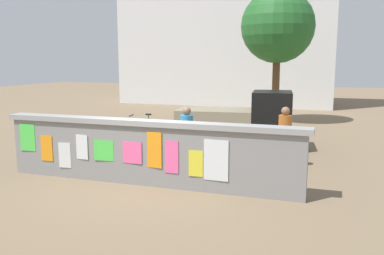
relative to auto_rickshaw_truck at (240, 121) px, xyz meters
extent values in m
plane|color=#7A664C|center=(-1.19, 3.44, -0.90)|extent=(60.00, 60.00, 0.00)
cube|color=gray|center=(-1.19, -4.56, -0.22)|extent=(7.06, 0.30, 1.37)
cube|color=gray|center=(-1.19, -4.56, 0.53)|extent=(7.26, 0.42, 0.12)
cube|color=#4CD84C|center=(-4.32, -4.72, 0.03)|extent=(0.43, 0.03, 0.67)
cube|color=orange|center=(-3.77, -4.72, -0.21)|extent=(0.33, 0.01, 0.63)
cube|color=silver|center=(-3.27, -4.72, -0.34)|extent=(0.32, 0.03, 0.61)
cube|color=silver|center=(-2.77, -4.72, -0.11)|extent=(0.32, 0.03, 0.58)
cube|color=#4CD84C|center=(-2.19, -4.72, -0.15)|extent=(0.50, 0.03, 0.48)
cube|color=#F9599E|center=(-1.46, -4.72, -0.15)|extent=(0.48, 0.03, 0.49)
cube|color=orange|center=(-0.92, -4.72, -0.05)|extent=(0.35, 0.03, 0.80)
cube|color=#F9599E|center=(-0.51, -4.72, -0.17)|extent=(0.31, 0.01, 0.72)
cube|color=yellow|center=(0.05, -4.72, -0.27)|extent=(0.32, 0.03, 0.57)
cube|color=silver|center=(0.49, -4.72, -0.17)|extent=(0.54, 0.02, 0.88)
cylinder|color=black|center=(1.01, 0.78, -0.55)|extent=(0.72, 0.28, 0.70)
cylinder|color=black|center=(1.16, -0.51, -0.55)|extent=(0.72, 0.28, 0.70)
cylinder|color=black|center=(-1.48, 0.48, -0.55)|extent=(0.72, 0.28, 0.70)
cylinder|color=black|center=(-1.32, -0.81, -0.55)|extent=(0.72, 0.28, 0.70)
cube|color=black|center=(0.99, 0.12, 0.20)|extent=(1.37, 1.63, 1.50)
cube|color=gray|center=(-0.80, -0.10, -0.10)|extent=(2.56, 1.78, 0.90)
cylinder|color=black|center=(-3.90, -2.56, -0.60)|extent=(0.61, 0.19, 0.60)
cylinder|color=black|center=(-2.61, -2.36, -0.60)|extent=(0.61, 0.21, 0.60)
cube|color=black|center=(-3.26, -2.46, -0.32)|extent=(1.03, 0.40, 0.32)
cube|color=black|center=(-3.06, -2.43, -0.14)|extent=(0.59, 0.31, 0.10)
cube|color=#262626|center=(-3.80, -2.55, -0.05)|extent=(0.13, 0.56, 0.03)
cylinder|color=black|center=(-4.00, 0.12, -0.57)|extent=(0.66, 0.15, 0.66)
cylinder|color=black|center=(-2.97, 0.30, -0.57)|extent=(0.66, 0.15, 0.66)
cube|color=#197233|center=(-3.49, 0.21, -0.39)|extent=(0.94, 0.20, 0.06)
cylinder|color=#197233|center=(-3.34, 0.23, -0.17)|extent=(0.03, 0.03, 0.40)
cube|color=black|center=(-3.34, 0.23, 0.03)|extent=(0.21, 0.11, 0.05)
cube|color=black|center=(-3.95, 0.13, -0.02)|extent=(0.11, 0.44, 0.03)
cylinder|color=black|center=(0.23, -3.23, -0.57)|extent=(0.66, 0.11, 0.66)
cylinder|color=black|center=(1.28, -3.34, -0.57)|extent=(0.66, 0.11, 0.66)
cube|color=black|center=(0.76, -3.28, -0.39)|extent=(0.95, 0.14, 0.06)
cylinder|color=black|center=(0.90, -3.30, -0.17)|extent=(0.03, 0.03, 0.40)
cube|color=black|center=(0.90, -3.30, 0.03)|extent=(0.21, 0.10, 0.05)
cube|color=black|center=(0.28, -3.24, -0.02)|extent=(0.08, 0.44, 0.03)
cylinder|color=#338CBF|center=(-0.73, -2.84, -0.50)|extent=(0.12, 0.12, 0.80)
cylinder|color=#338CBF|center=(-0.91, -2.86, -0.50)|extent=(0.12, 0.12, 0.80)
cylinder|color=#338CBF|center=(-0.82, -2.85, 0.20)|extent=(0.37, 0.37, 0.60)
sphere|color=#8C664C|center=(-0.82, -2.85, 0.61)|extent=(0.22, 0.22, 0.22)
cylinder|color=#3F994C|center=(1.61, -1.96, -0.50)|extent=(0.12, 0.12, 0.80)
cylinder|color=#3F994C|center=(1.63, -2.14, -0.50)|extent=(0.12, 0.12, 0.80)
cylinder|color=#BF6626|center=(1.62, -2.05, 0.20)|extent=(0.37, 0.37, 0.60)
sphere|color=#8C664C|center=(1.62, -2.05, 0.61)|extent=(0.22, 0.22, 0.22)
cylinder|color=brown|center=(0.35, 5.89, 0.68)|extent=(0.33, 0.33, 3.16)
sphere|color=#225E25|center=(0.35, 5.89, 3.39)|extent=(3.23, 3.23, 3.23)
cube|color=silver|center=(-3.87, 13.66, 3.27)|extent=(13.53, 4.35, 8.33)
camera|label=1|loc=(2.70, -12.81, 1.91)|focal=38.29mm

